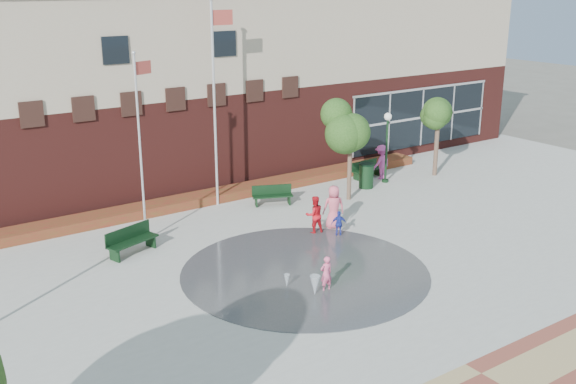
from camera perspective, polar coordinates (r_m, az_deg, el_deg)
ground at (r=20.86m, az=6.37°, el=-9.56°), size 120.00×120.00×0.00m
plaza_concrete at (r=23.71m, az=0.00°, el=-6.00°), size 46.00×18.00×0.01m
splash_pad at (r=22.96m, az=1.43°, el=-6.81°), size 8.40×8.40×0.01m
library_building at (r=34.04m, az=-13.22°, el=8.91°), size 44.40×10.40×9.20m
flower_bed at (r=29.85m, az=-8.36°, el=-1.16°), size 26.00×1.20×0.40m
flagpole_left at (r=25.14m, az=-12.40°, el=4.44°), size 0.79×0.33×7.10m
flagpole_right at (r=28.67m, az=-6.19°, el=8.30°), size 1.09×0.18×8.81m
lamp_right at (r=32.77m, az=8.37°, el=4.41°), size 0.36×0.36×3.45m
bench_left at (r=24.93m, az=-13.03°, el=-4.46°), size 2.07×1.15×1.01m
bench_mid at (r=29.52m, az=-1.32°, el=-0.61°), size 1.81×1.15×0.89m
bench_right at (r=33.85m, az=6.68°, el=1.64°), size 1.74×0.58×0.86m
trash_can at (r=32.11m, az=6.65°, el=1.39°), size 0.74×0.74×1.21m
tree_mid at (r=29.61m, az=5.33°, el=5.58°), size 2.75×2.75×4.64m
tree_small_right at (r=34.26m, az=12.61°, el=6.22°), size 2.41×2.41×4.12m
water_jet_a at (r=21.35m, az=2.28°, el=-8.80°), size 0.34×0.34×0.66m
water_jet_b at (r=21.86m, az=-0.10°, el=-8.13°), size 0.20×0.20×0.44m
child_splash at (r=21.47m, az=3.25°, el=-6.92°), size 0.44×0.30×1.18m
adult_red at (r=26.17m, az=2.25°, el=-1.93°), size 0.84×0.72×1.51m
adult_pink at (r=26.68m, az=3.89°, el=-1.29°), size 1.01×0.86×1.76m
child_blue at (r=25.99m, az=4.34°, el=-2.70°), size 0.63×0.53×1.01m
person_bench at (r=33.63m, az=7.90°, el=2.52°), size 1.22×0.84×1.73m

